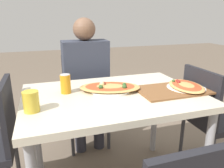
# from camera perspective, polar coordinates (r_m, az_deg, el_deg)

# --- Properties ---
(dining_table) EXTENTS (1.13, 0.78, 0.75)m
(dining_table) POSITION_cam_1_polar(r_m,az_deg,el_deg) (1.44, 0.27, -5.61)
(dining_table) COLOR beige
(dining_table) RESTS_ON ground_plane
(chair_far_seated) EXTENTS (0.40, 0.40, 0.87)m
(chair_far_seated) POSITION_cam_1_polar(r_m,az_deg,el_deg) (2.14, -7.15, -2.43)
(chair_far_seated) COLOR black
(chair_far_seated) RESTS_ON ground_plane
(chair_side_right) EXTENTS (0.40, 0.40, 0.87)m
(chair_side_right) POSITION_cam_1_polar(r_m,az_deg,el_deg) (1.83, 24.30, -7.47)
(chair_side_right) COLOR black
(chair_side_right) RESTS_ON ground_plane
(person_seated) EXTENTS (0.40, 0.23, 1.21)m
(person_seated) POSITION_cam_1_polar(r_m,az_deg,el_deg) (1.97, -6.76, 2.16)
(person_seated) COLOR #2D2D38
(person_seated) RESTS_ON ground_plane
(pizza_main) EXTENTS (0.46, 0.35, 0.06)m
(pizza_main) POSITION_cam_1_polar(r_m,az_deg,el_deg) (1.46, -0.58, -0.97)
(pizza_main) COLOR white
(pizza_main) RESTS_ON dining_table
(soda_can) EXTENTS (0.07, 0.07, 0.12)m
(soda_can) POSITION_cam_1_polar(r_m,az_deg,el_deg) (1.44, -12.04, 0.05)
(soda_can) COLOR orange
(soda_can) RESTS_ON dining_table
(drink_glass) EXTENTS (0.08, 0.08, 0.11)m
(drink_glass) POSITION_cam_1_polar(r_m,az_deg,el_deg) (1.21, -20.39, -4.32)
(drink_glass) COLOR gold
(drink_glass) RESTS_ON dining_table
(serving_tray) EXTENTS (0.48, 0.29, 0.01)m
(serving_tray) POSITION_cam_1_polar(r_m,az_deg,el_deg) (1.52, 15.58, -1.50)
(serving_tray) COLOR brown
(serving_tray) RESTS_ON dining_table
(pizza_second) EXTENTS (0.26, 0.35, 0.05)m
(pizza_second) POSITION_cam_1_polar(r_m,az_deg,el_deg) (1.57, 18.77, -0.64)
(pizza_second) COLOR white
(pizza_second) RESTS_ON dining_table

